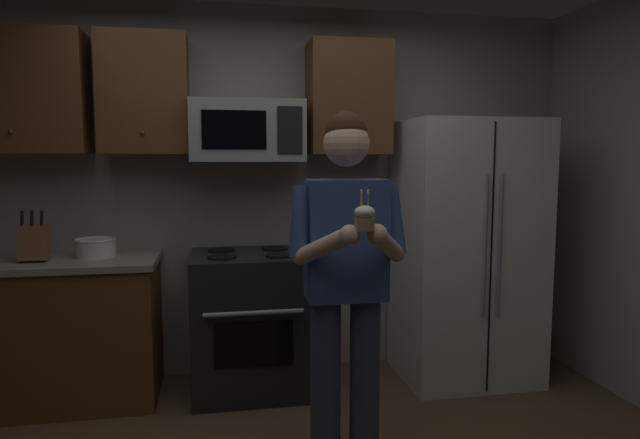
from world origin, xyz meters
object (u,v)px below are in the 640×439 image
oven_range (251,322)px  cupcake (365,217)px  refrigerator (466,251)px  knife_block (34,243)px  bowl_large_white (96,247)px  person (346,272)px  microwave (247,131)px

oven_range → cupcake: bearing=-73.6°
refrigerator → knife_block: refrigerator is taller
oven_range → bowl_large_white: bowl_large_white is taller
oven_range → cupcake: (0.40, -1.38, 0.83)m
knife_block → cupcake: (1.70, -1.35, 0.26)m
bowl_large_white → person: (1.37, -1.11, 0.01)m
knife_block → cupcake: cupcake is taller
microwave → bowl_large_white: bearing=-176.9°
knife_block → refrigerator: bearing=-0.2°
cupcake → knife_block: bearing=141.7°
knife_block → oven_range: bearing=1.3°
knife_block → bowl_large_white: size_ratio=1.27×
bowl_large_white → oven_range: bearing=-3.9°
bowl_large_white → person: person is taller
cupcake → bowl_large_white: bearing=133.6°
microwave → cupcake: (0.40, -1.49, -0.43)m
refrigerator → bowl_large_white: bearing=177.5°
bowl_large_white → refrigerator: bearing=-2.5°
knife_block → bowl_large_white: bearing=16.1°
oven_range → knife_block: (-1.30, -0.03, 0.57)m
oven_range → person: (0.40, -1.05, 0.53)m
oven_range → knife_block: knife_block is taller
bowl_large_white → person: 1.77m
oven_range → refrigerator: size_ratio=0.52×
refrigerator → knife_block: (-2.80, 0.01, 0.13)m
microwave → cupcake: bearing=-74.9°
refrigerator → cupcake: size_ratio=10.35×
refrigerator → oven_range: bearing=178.5°
oven_range → knife_block: 1.42m
person → oven_range: bearing=111.1°
cupcake → refrigerator: bearing=50.6°
oven_range → microwave: 1.26m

